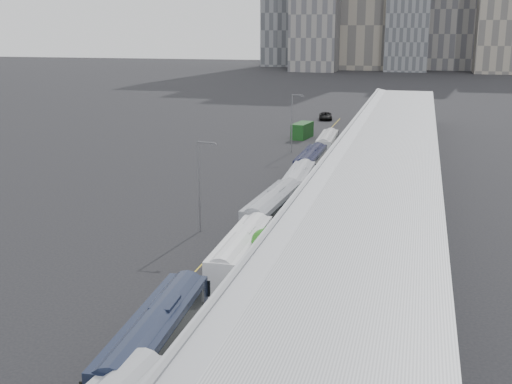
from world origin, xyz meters
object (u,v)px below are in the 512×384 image
(bus_6, at_px, (327,146))
(street_lamp_near, at_px, (201,180))
(bus_4, at_px, (298,187))
(shipping_container, at_px, (302,131))
(bus_3, at_px, (273,214))
(street_lamp_far, at_px, (293,120))
(bus_1, at_px, (156,347))
(bus_5, at_px, (311,165))
(bus_2, at_px, (241,258))
(suv, at_px, (326,116))

(bus_6, xyz_separation_m, street_lamp_near, (-6.65, -44.25, 3.92))
(bus_4, bearing_deg, shipping_container, 97.23)
(bus_3, height_order, street_lamp_far, street_lamp_far)
(bus_1, xyz_separation_m, street_lamp_far, (-6.00, 72.61, 3.91))
(bus_4, relative_size, shipping_container, 2.11)
(street_lamp_far, bearing_deg, bus_5, -70.59)
(bus_2, bearing_deg, street_lamp_far, 95.70)
(bus_2, distance_m, bus_3, 13.58)
(bus_3, distance_m, street_lamp_near, 8.38)
(bus_5, height_order, street_lamp_far, street_lamp_far)
(street_lamp_far, bearing_deg, street_lamp_near, -90.79)
(bus_1, bearing_deg, bus_6, 86.69)
(bus_2, height_order, street_lamp_far, street_lamp_far)
(street_lamp_near, height_order, street_lamp_far, street_lamp_far)
(bus_3, bearing_deg, suv, 98.28)
(bus_2, xyz_separation_m, shipping_container, (-7.78, 70.82, -0.14))
(bus_5, bearing_deg, bus_4, -86.80)
(bus_1, distance_m, bus_4, 42.42)
(bus_2, bearing_deg, street_lamp_near, 122.81)
(bus_1, bearing_deg, shipping_container, 91.32)
(street_lamp_far, bearing_deg, bus_1, -85.28)
(street_lamp_near, bearing_deg, street_lamp_far, 89.21)
(bus_6, bearing_deg, suv, 96.48)
(bus_5, height_order, shipping_container, bus_5)
(bus_3, height_order, suv, bus_3)
(bus_3, distance_m, suv, 83.82)
(bus_4, xyz_separation_m, shipping_container, (-7.76, 44.95, -0.15))
(bus_3, distance_m, bus_4, 12.30)
(bus_1, relative_size, bus_3, 1.01)
(street_lamp_near, height_order, shipping_container, street_lamp_near)
(shipping_container, relative_size, suv, 1.02)
(bus_2, xyz_separation_m, bus_3, (-0.35, 13.57, 0.09))
(bus_2, height_order, bus_5, same)
(bus_1, distance_m, bus_6, 71.72)
(bus_3, xyz_separation_m, bus_5, (-0.33, 25.32, -0.09))
(bus_4, relative_size, street_lamp_far, 1.35)
(bus_1, bearing_deg, bus_4, 85.76)
(bus_4, bearing_deg, street_lamp_near, -118.69)
(bus_5, relative_size, suv, 2.13)
(bus_2, bearing_deg, bus_6, 89.59)
(bus_1, xyz_separation_m, shipping_container, (-7.05, 87.36, -0.24))
(bus_5, distance_m, street_lamp_near, 29.01)
(bus_6, bearing_deg, street_lamp_far, 169.30)
(bus_2, relative_size, bus_5, 1.00)
(street_lamp_near, bearing_deg, suv, 89.89)
(bus_1, height_order, suv, bus_1)
(bus_3, xyz_separation_m, suv, (-6.83, 83.54, -0.84))
(bus_2, bearing_deg, suv, 93.09)
(bus_2, height_order, shipping_container, bus_2)
(bus_2, xyz_separation_m, bus_5, (-0.68, 38.89, -0.00))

